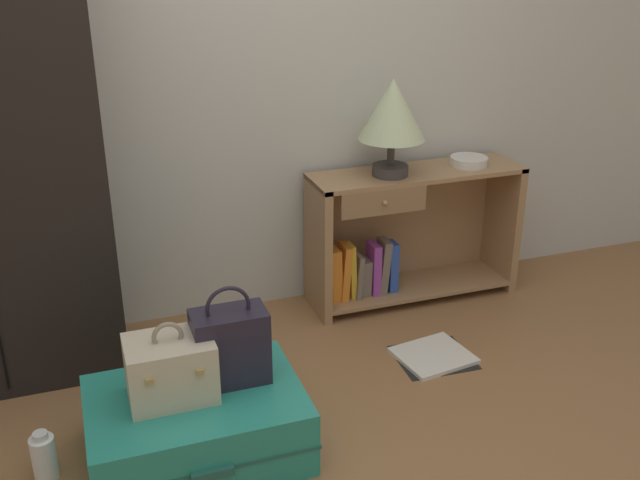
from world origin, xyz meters
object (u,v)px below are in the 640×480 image
bookshelf (402,236)px  suitcase_large (197,425)px  bowl (469,161)px  open_book_on_floor (433,356)px  train_case (171,368)px  bottle (44,457)px  handbag (230,345)px  table_lamp (392,113)px

bookshelf → suitcase_large: size_ratio=1.41×
bookshelf → bowl: bowl is taller
suitcase_large → open_book_on_floor: suitcase_large is taller
train_case → bowl: bearing=27.7°
train_case → bottle: size_ratio=1.60×
bowl → suitcase_large: (-1.54, -0.87, -0.57)m
bowl → handbag: 1.65m
open_book_on_floor → bottle: bearing=-171.6°
table_lamp → open_book_on_floor: table_lamp is taller
bowl → train_case: size_ratio=0.62×
open_book_on_floor → suitcase_large: bearing=-165.1°
handbag → bottle: handbag is taller
bowl → suitcase_large: size_ratio=0.25×
bookshelf → bowl: bearing=-3.2°
bookshelf → table_lamp: bearing=-159.4°
bookshelf → handbag: bearing=-141.9°
table_lamp → suitcase_large: size_ratio=0.61×
bookshelf → handbag: size_ratio=2.83×
bookshelf → bottle: 1.93m
suitcase_large → open_book_on_floor: size_ratio=2.18×
bowl → suitcase_large: bearing=-150.7°
bottle → open_book_on_floor: size_ratio=0.54×
suitcase_large → bottle: bearing=174.2°
bowl → open_book_on_floor: bowl is taller
open_book_on_floor → bookshelf: bearing=78.9°
bookshelf → open_book_on_floor: bookshelf is taller
bookshelf → table_lamp: table_lamp is taller
bookshelf → suitcase_large: bearing=-143.8°
table_lamp → open_book_on_floor: (-0.02, -0.56, -0.96)m
table_lamp → bottle: table_lamp is taller
table_lamp → train_case: (-1.18, -0.83, -0.61)m
train_case → bookshelf: bearing=34.0°
bookshelf → bottle: size_ratio=5.72×
bowl → bottle: bowl is taller
train_case → bottle: bearing=175.9°
bookshelf → train_case: 1.54m
train_case → handbag: (0.21, 0.03, 0.03)m
bowl → train_case: bowl is taller
handbag → table_lamp: bearing=39.6°
bottle → handbag: bearing=-0.3°
bookshelf → bowl: (0.33, -0.02, 0.36)m
bowl → train_case: bearing=-152.3°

